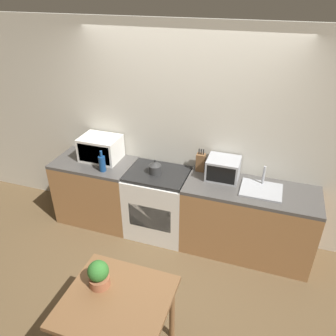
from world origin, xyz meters
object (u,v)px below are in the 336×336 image
Objects in this scene: kettle at (155,167)px; dining_table at (117,308)px; bottle at (102,163)px; microwave at (101,148)px; stove_range at (158,203)px; toaster_oven at (223,169)px.

kettle is 1.76m from dining_table.
microwave is at bearing 121.16° from bottle.
bottle reaches higher than stove_range.
microwave is (-0.82, 0.10, 0.61)m from stove_range.
bottle is 1.84m from dining_table.
microwave is at bearing 171.68° from kettle.
kettle is at bearing -151.45° from stove_range.
bottle is (-0.65, -0.17, 0.56)m from stove_range.
microwave reaches higher than kettle.
kettle is at bearing -169.57° from toaster_oven.
kettle is at bearing 14.14° from bottle.
toaster_oven is at bearing 10.43° from kettle.
kettle is 0.65m from bottle.
stove_range reaches higher than dining_table.
dining_table is (0.94, -1.54, -0.35)m from bottle.
microwave is at bearing -178.89° from toaster_oven.
stove_range is 1.08× the size of dining_table.
dining_table is at bearing -58.77° from bottle.
bottle is 0.33× the size of dining_table.
kettle is at bearing 100.34° from dining_table.
bottle is (0.16, -0.27, -0.05)m from microwave.
kettle is 0.80m from microwave.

